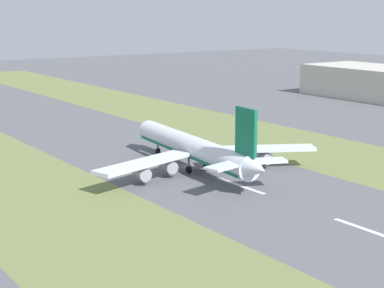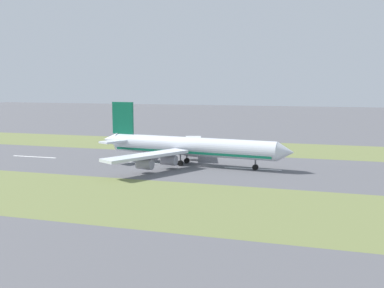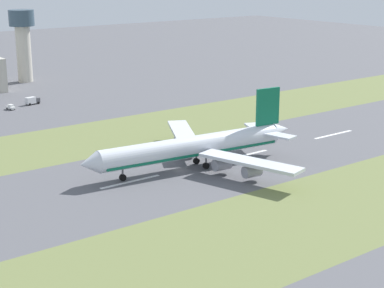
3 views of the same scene
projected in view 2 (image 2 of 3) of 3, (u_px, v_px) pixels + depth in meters
The scene contains 7 objects.
ground_plane at pixel (203, 166), 145.23m from camera, with size 800.00×800.00×0.00m, color #56565B.
grass_median_west at pixel (232, 147), 187.92m from camera, with size 40.00×600.00×0.01m, color olive.
grass_median_east at pixel (151, 200), 102.54m from camera, with size 40.00×600.00×0.01m, color olive.
centreline_dash_near at pixel (34, 157), 163.55m from camera, with size 1.20×18.00×0.01m, color silver.
centreline_dash_mid at pixel (135, 162), 152.08m from camera, with size 1.20×18.00×0.01m, color silver.
centreline_dash_far at pixel (253, 169), 140.61m from camera, with size 1.20×18.00×0.01m, color silver.
airplane_main_jet at pixel (187, 147), 146.72m from camera, with size 63.74×67.20×20.20m.
Camera 2 is at (137.89, 37.91, 26.55)m, focal length 42.00 mm.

